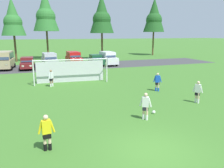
% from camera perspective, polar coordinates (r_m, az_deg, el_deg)
% --- Properties ---
extents(ground_plane, '(400.00, 400.00, 0.00)m').
position_cam_1_polar(ground_plane, '(23.80, -7.97, 0.47)').
color(ground_plane, '#3D7028').
extents(parking_lot_strip, '(52.00, 8.40, 0.01)m').
position_cam_1_polar(parking_lot_strip, '(35.72, -12.10, 4.39)').
color(parking_lot_strip, '#3D3D3F').
rests_on(parking_lot_strip, ground).
extents(soccer_ball, '(0.22, 0.22, 0.22)m').
position_cam_1_polar(soccer_ball, '(14.60, 10.59, -7.06)').
color(soccer_ball, white).
rests_on(soccer_ball, ground).
extents(soccer_goal, '(7.53, 2.45, 2.57)m').
position_cam_1_polar(soccer_goal, '(23.72, -10.43, 3.52)').
color(soccer_goal, white).
rests_on(soccer_goal, ground).
extents(referee, '(0.74, 0.28, 1.64)m').
position_cam_1_polar(referee, '(10.24, -16.32, -11.84)').
color(referee, beige).
rests_on(referee, ground).
extents(player_striker_near, '(0.47, 0.67, 1.64)m').
position_cam_1_polar(player_striker_near, '(17.52, 20.98, -1.92)').
color(player_striker_near, beige).
rests_on(player_striker_near, ground).
extents(player_midfield_center, '(0.68, 0.44, 1.64)m').
position_cam_1_polar(player_midfield_center, '(20.14, 11.50, 0.50)').
color(player_midfield_center, beige).
rests_on(player_midfield_center, ground).
extents(player_defender_far, '(0.58, 0.59, 1.64)m').
position_cam_1_polar(player_defender_far, '(22.22, -15.24, 1.44)').
color(player_defender_far, '#936B4C').
rests_on(player_defender_far, ground).
extents(player_winger_left, '(0.63, 0.52, 1.64)m').
position_cam_1_polar(player_winger_left, '(13.35, 8.52, -5.64)').
color(player_winger_left, beige).
rests_on(player_winger_left, ground).
extents(parked_car_slot_left, '(2.47, 4.94, 2.52)m').
position_cam_1_polar(parked_car_slot_left, '(35.65, -25.58, 5.59)').
color(parked_car_slot_left, tan).
rests_on(parked_car_slot_left, ground).
extents(parked_car_slot_center_left, '(2.15, 4.26, 1.72)m').
position_cam_1_polar(parked_car_slot_center_left, '(34.39, -20.77, 5.00)').
color(parked_car_slot_center_left, maroon).
rests_on(parked_car_slot_center_left, ground).
extents(parked_car_slot_center, '(2.40, 4.73, 2.16)m').
position_cam_1_polar(parked_car_slot_center, '(35.25, -15.62, 5.92)').
color(parked_car_slot_center, '#B2B2BC').
rests_on(parked_car_slot_center, ground).
extents(parked_car_slot_center_right, '(2.28, 4.67, 2.16)m').
position_cam_1_polar(parked_car_slot_center_right, '(36.95, -9.76, 6.49)').
color(parked_car_slot_center_right, red).
rests_on(parked_car_slot_center_right, ground).
extents(parked_car_slot_right, '(2.10, 4.23, 1.72)m').
position_cam_1_polar(parked_car_slot_right, '(36.23, -4.11, 6.14)').
color(parked_car_slot_right, '#194C2D').
rests_on(parked_car_slot_right, ground).
extents(parked_car_slot_far_right, '(2.36, 4.71, 2.16)m').
position_cam_1_polar(parked_car_slot_far_right, '(36.51, -1.12, 6.60)').
color(parked_car_slot_far_right, silver).
rests_on(parked_car_slot_far_right, ground).
extents(tree_mid_left, '(4.19, 4.19, 11.17)m').
position_cam_1_polar(tree_mid_left, '(44.42, -24.02, 15.11)').
color(tree_mid_left, brown).
rests_on(tree_mid_left, ground).
extents(tree_center_back, '(4.96, 4.96, 13.22)m').
position_cam_1_polar(tree_center_back, '(47.32, -16.59, 17.17)').
color(tree_center_back, brown).
rests_on(tree_center_back, ground).
extents(tree_mid_right, '(4.59, 4.59, 12.25)m').
position_cam_1_polar(tree_mid_right, '(44.27, -2.63, 17.14)').
color(tree_mid_right, brown).
rests_on(tree_mid_right, ground).
extents(tree_right_edge, '(4.86, 4.86, 12.97)m').
position_cam_1_polar(tree_right_edge, '(54.45, 10.69, 16.63)').
color(tree_right_edge, brown).
rests_on(tree_right_edge, ground).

